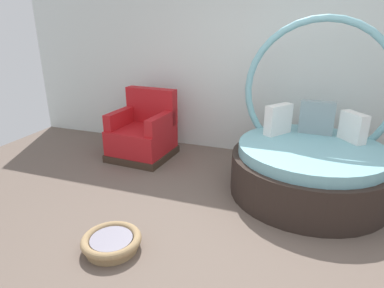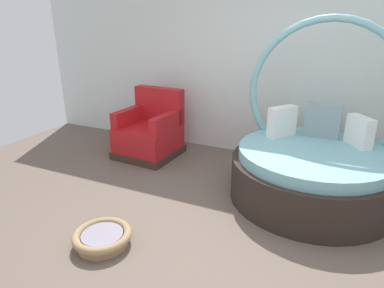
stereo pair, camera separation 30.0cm
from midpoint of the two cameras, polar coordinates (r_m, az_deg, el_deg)
ground_plane at (r=3.05m, az=4.73°, el=-17.00°), size 8.00×8.00×0.02m
back_wall at (r=4.71m, az=12.86°, el=13.91°), size 8.00×0.12×2.69m
round_daybed at (r=3.87m, az=17.55°, el=-2.60°), size 1.70×1.70×1.91m
red_armchair at (r=4.78m, az=-10.12°, el=1.68°), size 0.85×0.85×0.94m
pet_basket at (r=3.05m, az=-16.52°, el=-15.92°), size 0.51×0.51×0.13m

